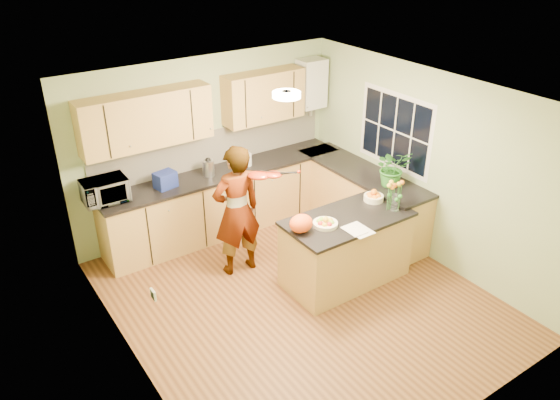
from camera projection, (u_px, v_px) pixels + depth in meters
floor at (300, 298)px, 6.61m from camera, size 4.50×4.50×0.00m
ceiling at (304, 98)px, 5.45m from camera, size 4.00×4.50×0.02m
wall_back at (207, 145)px, 7.67m from camera, size 4.00×0.02×2.50m
wall_front at (467, 318)px, 4.38m from camera, size 4.00×0.02×2.50m
wall_left at (127, 266)px, 5.03m from camera, size 0.02×4.50×2.50m
wall_right at (426, 166)px, 7.02m from camera, size 0.02×4.50×2.50m
back_counter at (226, 200)px, 7.86m from camera, size 3.64×0.62×0.94m
right_counter at (361, 200)px, 7.86m from camera, size 0.62×2.24×0.94m
splashback at (214, 147)px, 7.73m from camera, size 3.60×0.02×0.52m
upper_cabinets at (198, 109)px, 7.18m from camera, size 3.20×0.34×0.70m
boiler at (311, 84)px, 8.10m from camera, size 0.40×0.30×0.86m
window_right at (395, 131)px, 7.32m from camera, size 0.01×1.30×1.05m
light_switch at (153, 294)px, 4.57m from camera, size 0.02×0.09×0.09m
ceiling_lamp at (287, 95)px, 5.68m from camera, size 0.30×0.30×0.07m
peninsula_island at (346, 249)px, 6.76m from camera, size 1.57×0.80×0.90m
fruit_dish at (325, 222)px, 6.36m from camera, size 0.29×0.29×0.10m
orange_bowl at (374, 196)px, 6.91m from camera, size 0.25×0.25×0.15m
flower_vase at (397, 188)px, 6.58m from camera, size 0.24×0.24×0.45m
orange_bag at (301, 223)px, 6.21m from camera, size 0.35×0.33×0.21m
papers at (358, 230)px, 6.28m from camera, size 0.24×0.33×0.01m
violinist at (237, 211)px, 6.76m from camera, size 0.66×0.45×1.74m
violin at (259, 175)px, 6.45m from camera, size 0.68×0.59×0.17m
microwave at (105, 191)px, 6.76m from camera, size 0.56×0.38×0.30m
blue_box at (165, 180)px, 7.13m from camera, size 0.31×0.25×0.22m
kettle at (208, 167)px, 7.45m from camera, size 0.16×0.16×0.30m
jar_cream at (236, 161)px, 7.72m from camera, size 0.14×0.14×0.17m
jar_white at (248, 160)px, 7.77m from camera, size 0.15×0.15×0.18m
potted_plant at (392, 168)px, 7.12m from camera, size 0.56×0.53×0.51m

